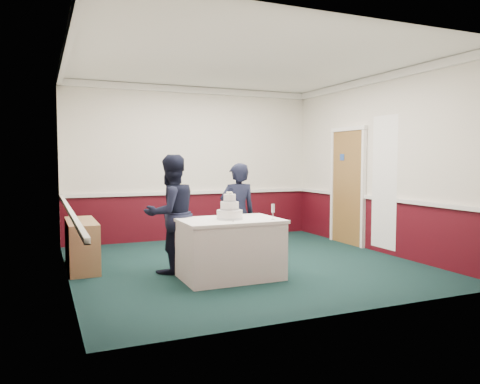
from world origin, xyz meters
name	(u,v)px	position (x,y,z in m)	size (l,w,h in m)	color
ground	(244,264)	(0.00, 0.00, 0.00)	(5.00, 5.00, 0.00)	#122D2B
room_shell	(233,135)	(0.08, 0.61, 1.97)	(5.00, 5.00, 3.00)	silver
sideboard	(82,245)	(-2.28, 0.63, 0.35)	(0.41, 1.20, 0.70)	#A97752
cake_table	(230,248)	(-0.51, -0.69, 0.40)	(1.32, 0.92, 0.79)	white
wedding_cake	(230,211)	(-0.51, -0.69, 0.90)	(0.35, 0.35, 0.36)	white
cake_knife	(233,221)	(-0.54, -0.89, 0.79)	(0.01, 0.22, 0.01)	silver
champagne_flute	(273,209)	(-0.01, -0.97, 0.93)	(0.05, 0.05, 0.21)	silver
person_man	(171,214)	(-1.15, -0.08, 0.82)	(0.80, 0.62, 1.65)	black
person_woman	(238,214)	(-0.12, -0.04, 0.76)	(0.56, 0.36, 1.52)	black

